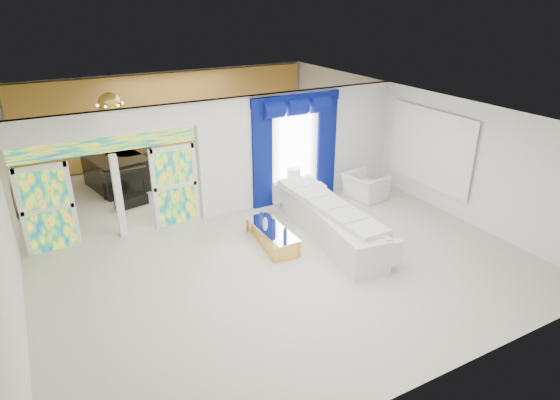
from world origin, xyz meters
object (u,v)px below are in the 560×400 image
console_table (303,194)px  armchair (365,186)px  grand_piano (118,172)px  coffee_table (272,236)px  white_sofa (329,221)px

console_table → armchair: 1.77m
console_table → grand_piano: grand_piano is taller
grand_piano → armchair: bearing=-47.8°
coffee_table → console_table: (1.90, 1.78, 0.03)m
coffee_table → grand_piano: 5.82m
coffee_table → armchair: armchair is taller
coffee_table → white_sofa: bearing=-12.5°
console_table → armchair: size_ratio=1.18×
white_sofa → grand_piano: bearing=130.7°
console_table → armchair: (1.65, -0.64, 0.14)m
white_sofa → coffee_table: bearing=174.7°
console_table → armchair: bearing=-21.2°
white_sofa → console_table: size_ratio=3.15×
console_table → grand_piano: size_ratio=0.69×
coffee_table → armchair: bearing=17.8°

